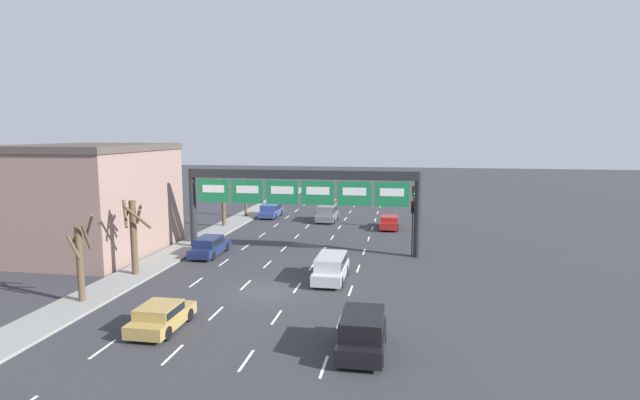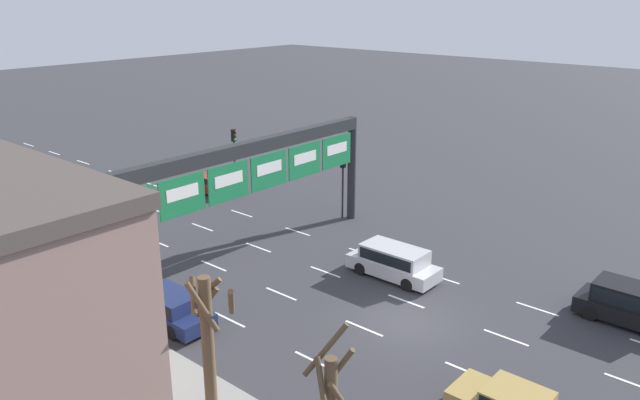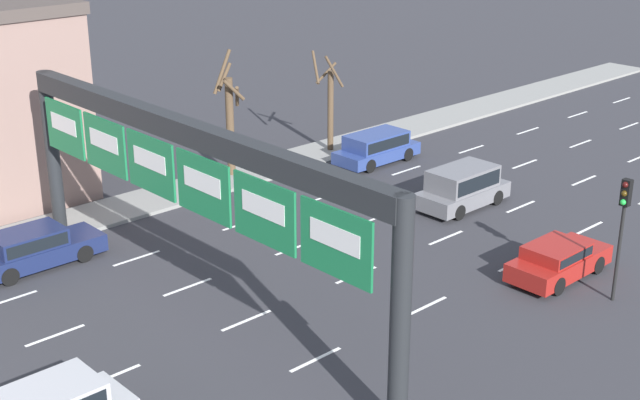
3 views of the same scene
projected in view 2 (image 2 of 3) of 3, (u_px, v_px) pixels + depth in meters
The scene contains 11 objects.
ground_plane at pixel (404, 322), 27.58m from camera, with size 220.00×220.00×0.00m, color #333338.
lane_dashes at pixel (208, 245), 35.92m from camera, with size 10.02×67.00×0.01m.
sign_gantry at pixel (245, 169), 32.13m from camera, with size 18.63×0.70×6.57m.
suv_silver at pixel (394, 260), 31.61m from camera, with size 1.89×4.75×1.65m.
suv_black at pixel (628, 302), 27.28m from camera, with size 1.96×4.08×1.75m.
suv_grey at pixel (104, 193), 42.13m from camera, with size 1.94×4.31×1.76m.
car_navy at pixel (168, 306), 27.31m from camera, with size 1.80×4.82×1.47m.
car_red at pixel (210, 183), 45.18m from camera, with size 1.80×4.22×1.31m.
traffic_light_near_gantry at pixel (343, 172), 39.37m from camera, with size 0.30×0.35×4.24m.
traffic_light_mid_block at pixel (234, 146), 45.98m from camera, with size 0.30×0.35×4.32m.
tree_bare_furthest at pixel (209, 333), 20.85m from camera, with size 2.07×2.06×4.97m.
Camera 2 is at (-20.98, -13.11, 13.83)m, focal length 35.00 mm.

